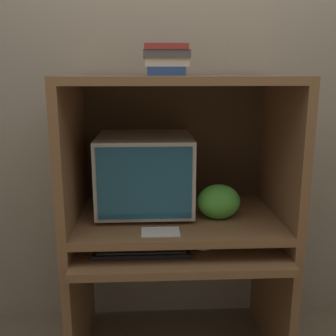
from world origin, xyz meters
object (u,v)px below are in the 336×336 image
at_px(crt_monitor, 145,172).
at_px(keyboard, 142,250).
at_px(snack_bag, 219,202).
at_px(book_stack, 166,59).
at_px(mouse, 204,247).

bearing_deg(crt_monitor, keyboard, -93.63).
bearing_deg(snack_bag, book_stack, 154.63).
distance_m(snack_bag, book_stack, 0.71).
height_order(mouse, snack_bag, snack_bag).
bearing_deg(snack_bag, mouse, -124.74).
distance_m(crt_monitor, book_stack, 0.55).
bearing_deg(mouse, keyboard, -177.28).
relative_size(crt_monitor, mouse, 6.40).
distance_m(mouse, snack_bag, 0.23).
relative_size(crt_monitor, snack_bag, 2.26).
bearing_deg(mouse, book_stack, 123.70).
distance_m(crt_monitor, snack_bag, 0.39).
distance_m(keyboard, snack_bag, 0.43).
distance_m(keyboard, mouse, 0.28).
distance_m(mouse, book_stack, 0.88).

